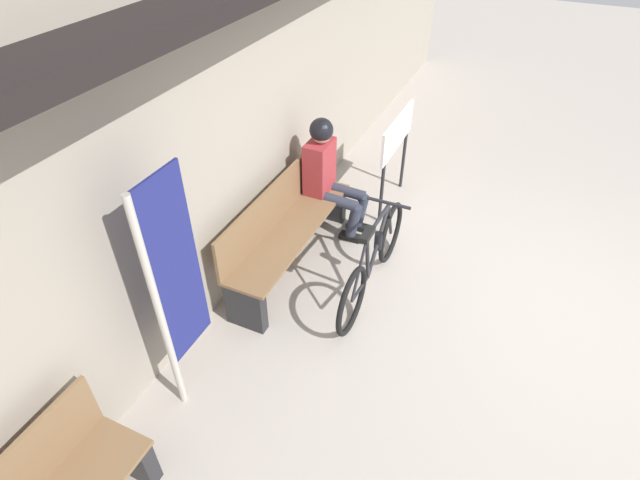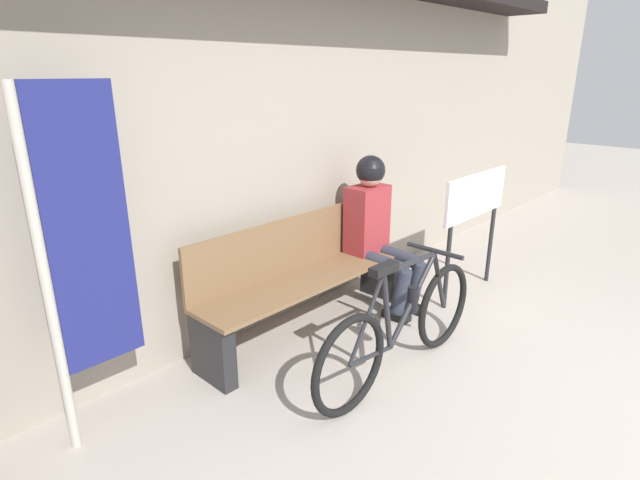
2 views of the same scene
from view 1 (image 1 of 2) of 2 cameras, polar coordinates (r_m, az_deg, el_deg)
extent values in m
plane|color=#ADA399|center=(4.81, 23.69, -7.83)|extent=(24.00, 24.00, 0.00)
cube|color=#9E9384|center=(4.47, -6.98, 16.82)|extent=(12.00, 0.12, 3.20)
cube|color=brown|center=(4.64, -3.23, 1.25)|extent=(1.82, 0.42, 0.03)
cube|color=brown|center=(4.59, -5.50, 4.00)|extent=(1.82, 0.03, 0.40)
cube|color=#232326|center=(4.24, -8.50, -7.59)|extent=(0.10, 0.36, 0.41)
cube|color=#232326|center=(5.39, 1.04, 4.40)|extent=(0.10, 0.36, 0.41)
torus|color=black|center=(4.12, 3.65, -6.99)|extent=(0.60, 0.05, 0.60)
torus|color=black|center=(4.84, 8.09, 0.83)|extent=(0.60, 0.05, 0.60)
cylinder|color=#232328|center=(4.22, 6.70, 2.26)|extent=(0.55, 0.03, 0.06)
cylinder|color=#232328|center=(4.42, 6.67, -0.11)|extent=(0.47, 0.03, 0.51)
cylinder|color=#232328|center=(4.21, 5.45, -2.06)|extent=(0.13, 0.03, 0.53)
cylinder|color=#232328|center=(4.26, 4.60, -5.56)|extent=(0.39, 0.03, 0.08)
cylinder|color=#232328|center=(4.05, 4.53, -3.37)|extent=(0.30, 0.02, 0.48)
cylinder|color=#232328|center=(4.64, 7.97, 2.34)|extent=(0.21, 0.03, 0.45)
cube|color=black|center=(3.99, 5.44, 0.63)|extent=(0.20, 0.07, 0.05)
cylinder|color=#232328|center=(4.43, 7.87, 4.20)|extent=(0.03, 0.40, 0.03)
cylinder|color=black|center=(4.42, 6.67, -0.11)|extent=(0.07, 0.07, 0.17)
cylinder|color=#2D3342|center=(5.00, 2.05, 4.48)|extent=(0.11, 0.42, 0.13)
cylinder|color=#2D3342|center=(5.06, 3.85, 2.18)|extent=(0.11, 0.17, 0.39)
cube|color=black|center=(5.20, 3.44, 0.38)|extent=(0.10, 0.22, 0.06)
cylinder|color=#2D3342|center=(5.16, 2.92, 5.61)|extent=(0.11, 0.42, 0.13)
cylinder|color=#2D3342|center=(5.21, 4.66, 3.36)|extent=(0.11, 0.17, 0.39)
cube|color=black|center=(5.35, 4.25, 1.58)|extent=(0.10, 0.22, 0.06)
cube|color=maroon|center=(5.01, -0.06, 8.39)|extent=(0.34, 0.22, 0.54)
sphere|color=tan|center=(4.83, 0.16, 12.14)|extent=(0.20, 0.20, 0.20)
sphere|color=black|center=(4.82, 0.16, 12.46)|extent=(0.23, 0.23, 0.23)
cube|color=#232326|center=(3.64, -20.94, -21.86)|extent=(0.10, 0.36, 0.41)
cylinder|color=#B7B2A8|center=(3.33, -17.79, -8.16)|extent=(0.05, 0.05, 1.81)
cube|color=navy|center=(3.31, -16.07, -3.21)|extent=(0.40, 0.02, 1.40)
cylinder|color=#232326|center=(5.30, 7.04, 5.30)|extent=(0.04, 0.04, 0.70)
cylinder|color=#232326|center=(5.94, 9.49, 8.95)|extent=(0.04, 0.04, 0.70)
cube|color=white|center=(5.37, 8.85, 12.07)|extent=(0.96, 0.03, 0.36)
camera|label=2|loc=(1.73, 33.63, -25.17)|focal=28.00mm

